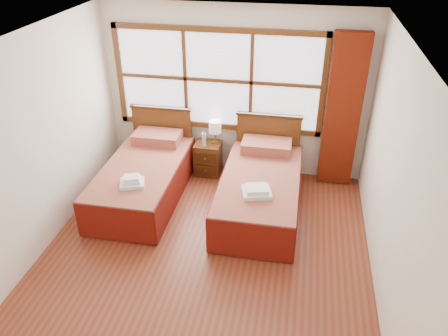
# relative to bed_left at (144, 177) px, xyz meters

# --- Properties ---
(floor) EXTENTS (4.50, 4.50, 0.00)m
(floor) POSITION_rel_bed_left_xyz_m (1.15, -1.20, -0.32)
(floor) COLOR brown
(floor) RESTS_ON ground
(ceiling) EXTENTS (4.50, 4.50, 0.00)m
(ceiling) POSITION_rel_bed_left_xyz_m (1.15, -1.20, 2.28)
(ceiling) COLOR white
(ceiling) RESTS_ON wall_back
(wall_back) EXTENTS (4.00, 0.00, 4.00)m
(wall_back) POSITION_rel_bed_left_xyz_m (1.15, 1.05, 0.98)
(wall_back) COLOR silver
(wall_back) RESTS_ON floor
(wall_left) EXTENTS (0.00, 4.50, 4.50)m
(wall_left) POSITION_rel_bed_left_xyz_m (-0.85, -1.20, 0.98)
(wall_left) COLOR silver
(wall_left) RESTS_ON floor
(wall_right) EXTENTS (0.00, 4.50, 4.50)m
(wall_right) POSITION_rel_bed_left_xyz_m (3.15, -1.20, 0.98)
(wall_right) COLOR silver
(wall_right) RESTS_ON floor
(window) EXTENTS (3.16, 0.06, 1.56)m
(window) POSITION_rel_bed_left_xyz_m (0.90, 1.02, 1.18)
(window) COLOR white
(window) RESTS_ON wall_back
(curtain) EXTENTS (0.50, 0.16, 2.30)m
(curtain) POSITION_rel_bed_left_xyz_m (2.75, 0.91, 0.85)
(curtain) COLOR maroon
(curtain) RESTS_ON wall_back
(bed_left) EXTENTS (1.06, 2.08, 1.03)m
(bed_left) POSITION_rel_bed_left_xyz_m (0.00, 0.00, 0.00)
(bed_left) COLOR #381F0B
(bed_left) RESTS_ON floor
(bed_right) EXTENTS (1.07, 2.09, 1.05)m
(bed_right) POSITION_rel_bed_left_xyz_m (1.70, -0.00, 0.00)
(bed_right) COLOR #381F0B
(bed_right) RESTS_ON floor
(nightstand) EXTENTS (0.40, 0.40, 0.53)m
(nightstand) POSITION_rel_bed_left_xyz_m (0.78, 0.80, -0.05)
(nightstand) COLOR #552F12
(nightstand) RESTS_ON floor
(towels_left) EXTENTS (0.38, 0.35, 0.13)m
(towels_left) POSITION_rel_bed_left_xyz_m (0.06, -0.57, 0.29)
(towels_left) COLOR white
(towels_left) RESTS_ON bed_left
(towels_right) EXTENTS (0.43, 0.40, 0.11)m
(towels_right) POSITION_rel_bed_left_xyz_m (1.70, -0.50, 0.29)
(towels_right) COLOR white
(towels_right) RESTS_ON bed_right
(lamp) EXTENTS (0.19, 0.19, 0.36)m
(lamp) POSITION_rel_bed_left_xyz_m (0.88, 0.86, 0.48)
(lamp) COLOR #BD913C
(lamp) RESTS_ON nightstand
(bottle_near) EXTENTS (0.06, 0.06, 0.23)m
(bottle_near) POSITION_rel_bed_left_xyz_m (0.73, 0.74, 0.32)
(bottle_near) COLOR #A9CAD9
(bottle_near) RESTS_ON nightstand
(bottle_far) EXTENTS (0.06, 0.06, 0.24)m
(bottle_far) POSITION_rel_bed_left_xyz_m (0.74, 0.72, 0.33)
(bottle_far) COLOR #A9CAD9
(bottle_far) RESTS_ON nightstand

